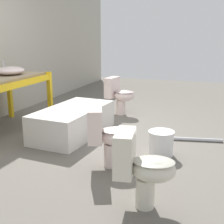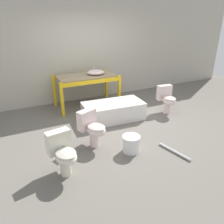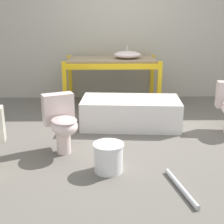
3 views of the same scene
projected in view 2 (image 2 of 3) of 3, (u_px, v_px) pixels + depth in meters
The scene contains 10 objects.
ground_plane at pixel (117, 122), 5.16m from camera, with size 12.00×12.00×0.00m, color #666059.
warehouse_wall_rear at pixel (85, 44), 6.14m from camera, with size 10.80×0.08×3.20m.
shelving_rack at pixel (86, 80), 5.87m from camera, with size 1.65×0.90×0.86m.
sink_basin at pixel (96, 72), 5.87m from camera, with size 0.48×0.42×0.21m.
bathtub_main at pixel (113, 110), 5.24m from camera, with size 1.48×0.81×0.42m.
toilet_near at pixel (63, 152), 3.32m from camera, with size 0.42×0.57×0.69m.
toilet_far at pixel (92, 127), 4.08m from camera, with size 0.51×0.61×0.69m.
toilet_extra at pixel (167, 98), 5.54m from camera, with size 0.40×0.56×0.69m.
bucket_white at pixel (131, 143), 3.98m from camera, with size 0.33×0.33×0.31m.
loose_pipe at pixel (174, 152), 3.99m from camera, with size 0.19×0.69×0.05m.
Camera 2 is at (-2.17, -4.10, 2.28)m, focal length 35.00 mm.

